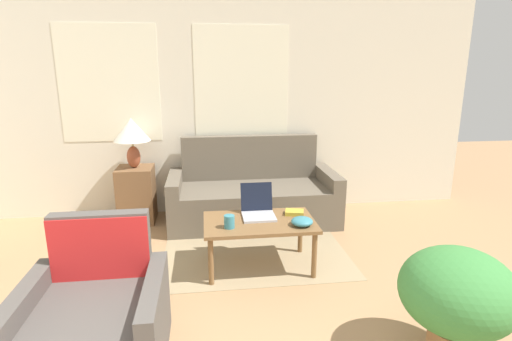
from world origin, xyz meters
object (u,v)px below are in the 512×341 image
Objects in this scene: laptop at (258,209)px; book_red at (294,212)px; coffee_table at (259,226)px; cup_navy at (229,222)px; potted_plant at (457,295)px; table_lamp at (132,133)px; couch at (253,197)px; armchair at (96,323)px; snack_bowl at (302,221)px.

laptop is 0.33m from book_red.
coffee_table is 8.83× the size of cup_navy.
potted_plant is (0.98, -1.31, 0.05)m from coffee_table.
table_lamp is 0.77× the size of potted_plant.
couch is at bearing -5.09° from table_lamp.
armchair is 4.44× the size of book_red.
cup_navy is (-0.27, -0.26, -0.01)m from laptop.
armchair is 2.13m from potted_plant.
potted_plant reaches higher than book_red.
coffee_table is (1.12, 1.04, 0.13)m from armchair.
armchair is at bearing 172.72° from potted_plant.
snack_bowl is 0.27m from book_red.
cup_navy is (-0.27, -0.12, 0.10)m from coffee_table.
potted_plant is at bearing -43.50° from cup_navy.
armchair is 2.44m from table_lamp.
table_lamp is (-1.32, 0.12, 0.75)m from couch.
laptop is at bearing 176.57° from book_red.
laptop is at bearing -94.32° from couch.
couch is at bearing 85.68° from laptop.
potted_plant is at bearing -53.12° from coffee_table.
snack_bowl is at bearing -89.05° from book_red.
book_red is (0.33, -0.02, -0.04)m from laptop.
book_red is at bearing 90.95° from snack_bowl.
snack_bowl is (0.34, -0.15, 0.09)m from coffee_table.
couch reaches higher than cup_navy.
table_lamp is at bearing 130.73° from potted_plant.
laptop reaches higher than coffee_table.
potted_plant is at bearing -61.07° from snack_bowl.
table_lamp reaches higher than potted_plant.
coffee_table is 5.04× the size of book_red.
coffee_table is 0.36m from book_red.
snack_bowl is (1.58, -1.42, -0.56)m from table_lamp.
coffee_table is at bearing -45.74° from table_lamp.
coffee_table is 2.92× the size of laptop.
laptop is 1.80× the size of snack_bowl.
cup_navy reaches higher than snack_bowl.
cup_navy is at bearing -105.35° from couch.
table_lamp is 3.45m from potted_plant.
potted_plant reaches higher than laptop.
coffee_table is at bearing 42.72° from armchair.
armchair reaches higher than potted_plant.
armchair is 1.65m from laptop.
couch reaches higher than potted_plant.
potted_plant is at bearing -65.64° from book_red.
couch is at bearing 101.23° from snack_bowl.
armchair is at bearing -133.07° from cup_navy.
potted_plant is (0.90, -2.46, 0.17)m from couch.
book_red is at bearing -76.23° from couch.
book_red is 1.56m from potted_plant.
cup_navy is at bearing -158.52° from book_red.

